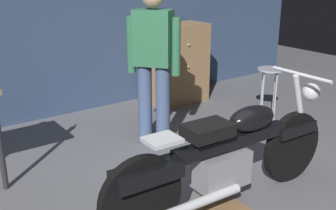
{
  "coord_description": "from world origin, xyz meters",
  "views": [
    {
      "loc": [
        -2.08,
        -2.16,
        1.85
      ],
      "look_at": [
        0.0,
        0.7,
        0.65
      ],
      "focal_mm": 44.03,
      "sensor_mm": 36.0,
      "label": 1
    }
  ],
  "objects_px": {
    "person_standing": "(153,61)",
    "wooden_dresser": "(178,64)",
    "shop_stool": "(270,80)",
    "motorcycle": "(229,154)"
  },
  "relations": [
    {
      "from": "person_standing",
      "to": "wooden_dresser",
      "type": "relative_size",
      "value": 1.52
    },
    {
      "from": "shop_stool",
      "to": "person_standing",
      "type": "bearing_deg",
      "value": 174.25
    },
    {
      "from": "motorcycle",
      "to": "wooden_dresser",
      "type": "distance_m",
      "value": 2.71
    },
    {
      "from": "wooden_dresser",
      "to": "person_standing",
      "type": "bearing_deg",
      "value": -137.1
    },
    {
      "from": "motorcycle",
      "to": "person_standing",
      "type": "height_order",
      "value": "person_standing"
    },
    {
      "from": "person_standing",
      "to": "shop_stool",
      "type": "bearing_deg",
      "value": -133.03
    },
    {
      "from": "shop_stool",
      "to": "wooden_dresser",
      "type": "xyz_separation_m",
      "value": [
        -0.53,
        1.2,
        0.05
      ]
    },
    {
      "from": "motorcycle",
      "to": "shop_stool",
      "type": "relative_size",
      "value": 3.42
    },
    {
      "from": "shop_stool",
      "to": "wooden_dresser",
      "type": "distance_m",
      "value": 1.31
    },
    {
      "from": "person_standing",
      "to": "wooden_dresser",
      "type": "height_order",
      "value": "person_standing"
    }
  ]
}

